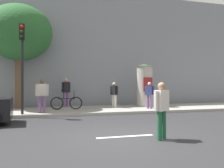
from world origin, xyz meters
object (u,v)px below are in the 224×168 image
(pedestrian_with_bag, at_px, (150,93))
(pedestrian_with_backpack, at_px, (114,93))
(pedestrian_tallest, at_px, (66,90))
(pedestrian_in_light_jacket, at_px, (161,106))
(bicycle_leaning, at_px, (66,103))
(poster_column, at_px, (145,85))
(pedestrian_in_red_top, at_px, (42,93))
(traffic_light, at_px, (22,54))
(street_tree, at_px, (19,33))

(pedestrian_with_bag, height_order, pedestrian_with_backpack, pedestrian_with_bag)
(pedestrian_tallest, bearing_deg, pedestrian_in_light_jacket, -78.84)
(pedestrian_in_light_jacket, distance_m, bicycle_leaning, 7.88)
(pedestrian_in_light_jacket, height_order, pedestrian_with_backpack, pedestrian_with_backpack)
(poster_column, bearing_deg, pedestrian_in_light_jacket, -110.60)
(poster_column, relative_size, bicycle_leaning, 1.56)
(pedestrian_in_red_top, relative_size, pedestrian_with_backpack, 1.09)
(traffic_light, distance_m, pedestrian_in_red_top, 2.12)
(pedestrian_with_backpack, bearing_deg, bicycle_leaning, -172.54)
(pedestrian_in_light_jacket, distance_m, pedestrian_with_bag, 7.36)
(traffic_light, xyz_separation_m, pedestrian_tallest, (2.35, 3.27, -1.78))
(pedestrian_in_light_jacket, xyz_separation_m, pedestrian_with_backpack, (0.98, 8.01, 0.07))
(street_tree, height_order, pedestrian_in_light_jacket, street_tree)
(pedestrian_in_red_top, xyz_separation_m, pedestrian_with_backpack, (4.24, 1.64, -0.10))
(poster_column, xyz_separation_m, pedestrian_tallest, (-4.91, 0.97, -0.31))
(pedestrian_with_bag, relative_size, pedestrian_with_backpack, 1.01)
(traffic_light, height_order, pedestrian_tallest, traffic_light)
(pedestrian_in_light_jacket, bearing_deg, bicycle_leaning, 104.27)
(pedestrian_in_light_jacket, distance_m, pedestrian_tallest, 9.38)
(pedestrian_in_light_jacket, distance_m, pedestrian_with_backpack, 8.07)
(pedestrian_with_backpack, xyz_separation_m, bicycle_leaning, (-2.92, -0.38, -0.51))
(street_tree, distance_m, pedestrian_with_backpack, 6.65)
(street_tree, bearing_deg, pedestrian_in_light_jacket, -63.23)
(bicycle_leaning, bearing_deg, pedestrian_in_light_jacket, -75.73)
(traffic_light, bearing_deg, pedestrian_with_bag, 7.21)
(pedestrian_in_light_jacket, height_order, bicycle_leaning, pedestrian_in_light_jacket)
(pedestrian_in_light_jacket, relative_size, pedestrian_in_red_top, 0.98)
(pedestrian_in_red_top, height_order, pedestrian_with_bag, pedestrian_in_red_top)
(traffic_light, height_order, pedestrian_in_red_top, traffic_light)
(traffic_light, bearing_deg, pedestrian_with_backpack, 22.02)
(traffic_light, distance_m, poster_column, 7.76)
(bicycle_leaning, bearing_deg, poster_column, 6.82)
(poster_column, distance_m, pedestrian_with_backpack, 2.18)
(poster_column, relative_size, pedestrian_in_red_top, 1.64)
(pedestrian_with_backpack, distance_m, bicycle_leaning, 2.99)
(street_tree, relative_size, pedestrian_with_bag, 3.94)
(poster_column, xyz_separation_m, pedestrian_in_red_top, (-6.36, -1.86, -0.39))
(traffic_light, bearing_deg, bicycle_leaning, 37.34)
(street_tree, distance_m, pedestrian_in_red_top, 4.54)
(poster_column, height_order, pedestrian_tallest, poster_column)
(pedestrian_with_bag, bearing_deg, pedestrian_in_red_top, -175.84)
(street_tree, relative_size, pedestrian_tallest, 3.39)
(pedestrian_in_red_top, xyz_separation_m, pedestrian_tallest, (1.45, 2.83, 0.08))
(traffic_light, distance_m, street_tree, 3.51)
(pedestrian_tallest, relative_size, pedestrian_with_bag, 1.16)
(traffic_light, xyz_separation_m, poster_column, (7.26, 2.30, -1.47))
(pedestrian_tallest, xyz_separation_m, bicycle_leaning, (-0.12, -1.57, -0.69))
(poster_column, bearing_deg, traffic_light, -162.41)
(pedestrian_with_bag, height_order, bicycle_leaning, pedestrian_with_bag)
(pedestrian_tallest, distance_m, pedestrian_with_backpack, 3.04)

